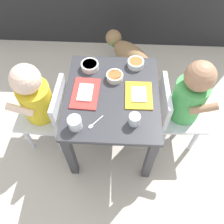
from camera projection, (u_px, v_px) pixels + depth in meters
ground_plane at (112, 137)px, 1.67m from camera, size 7.00×7.00×0.00m
dining_table at (112, 105)px, 1.35m from camera, size 0.50×0.57×0.48m
seated_child_left at (37, 99)px, 1.32m from camera, size 0.29×0.29×0.67m
seated_child_right at (187, 98)px, 1.32m from camera, size 0.29×0.29×0.69m
dog at (129, 54)px, 1.82m from camera, size 0.40×0.41×0.32m
food_tray_left at (85, 93)px, 1.27m from camera, size 0.15×0.22×0.02m
food_tray_right at (139, 95)px, 1.26m from camera, size 0.14×0.18×0.02m
water_cup_left at (75, 123)px, 1.14m from camera, size 0.07×0.07×0.07m
water_cup_right at (134, 120)px, 1.15m from camera, size 0.06×0.06×0.06m
cereal_bowl_right_side at (136, 63)px, 1.37m from camera, size 0.09×0.09×0.04m
veggie_bowl_near at (115, 76)px, 1.32m from camera, size 0.09×0.09×0.03m
cereal_bowl_left_side at (90, 66)px, 1.36m from camera, size 0.10×0.10×0.04m
spoon_by_left_tray at (94, 123)px, 1.17m from camera, size 0.07×0.08×0.01m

